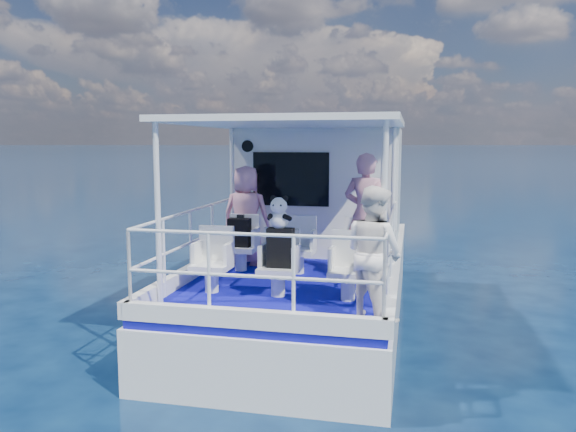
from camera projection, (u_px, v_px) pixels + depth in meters
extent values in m
plane|color=#071935|center=(295.00, 335.00, 8.39)|extent=(2000.00, 2000.00, 0.00)
cube|color=white|center=(308.00, 315.00, 9.36)|extent=(3.00, 7.00, 1.60)
cube|color=#0D0B97|center=(308.00, 265.00, 9.25)|extent=(2.90, 6.90, 0.10)
cube|color=white|center=(321.00, 190.00, 10.36)|extent=(2.85, 2.00, 2.20)
cube|color=white|center=(293.00, 122.00, 7.80)|extent=(3.00, 3.20, 0.08)
cylinder|color=white|center=(158.00, 214.00, 6.78)|extent=(0.07, 0.07, 2.20)
cylinder|color=white|center=(384.00, 220.00, 6.20)|extent=(0.07, 0.07, 2.20)
cylinder|color=white|center=(233.00, 193.00, 9.59)|extent=(0.07, 0.07, 2.20)
cylinder|color=white|center=(393.00, 196.00, 9.01)|extent=(0.07, 0.07, 2.20)
cube|color=white|center=(241.00, 258.00, 8.64)|extent=(0.48, 0.46, 0.38)
cube|color=white|center=(298.00, 261.00, 8.45)|extent=(0.48, 0.46, 0.38)
cube|color=white|center=(358.00, 264.00, 8.25)|extent=(0.48, 0.46, 0.38)
cube|color=white|center=(212.00, 278.00, 7.38)|extent=(0.48, 0.46, 0.38)
cube|color=white|center=(278.00, 281.00, 7.19)|extent=(0.48, 0.46, 0.38)
cube|color=white|center=(348.00, 285.00, 6.99)|extent=(0.48, 0.46, 0.38)
imported|color=pink|center=(246.00, 215.00, 8.99)|extent=(0.60, 0.43, 1.60)
imported|color=#BF7B8F|center=(365.00, 214.00, 8.30)|extent=(0.75, 0.58, 1.81)
imported|color=white|center=(374.00, 253.00, 6.19)|extent=(0.92, 0.90, 1.49)
cube|color=black|center=(239.00, 232.00, 8.56)|extent=(0.33, 0.19, 0.43)
cube|color=black|center=(281.00, 248.00, 7.13)|extent=(0.33, 0.19, 0.50)
cube|color=black|center=(241.00, 216.00, 8.52)|extent=(0.10, 0.06, 0.06)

